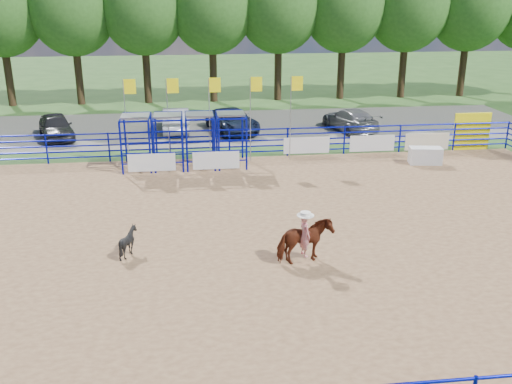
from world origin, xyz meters
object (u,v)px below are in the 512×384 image
at_px(announcer_table, 425,156).
at_px(car_b, 176,120).
at_px(horse_and_rider, 305,238).
at_px(car_a, 56,126).
at_px(calf, 128,242).
at_px(car_d, 350,120).
at_px(car_c, 233,121).

relative_size(announcer_table, car_b, 0.35).
bearing_deg(horse_and_rider, car_a, 122.38).
height_order(horse_and_rider, calf, horse_and_rider).
bearing_deg(car_d, car_b, -19.63).
xyz_separation_m(horse_and_rider, car_c, (-0.81, 17.89, -0.18)).
height_order(announcer_table, car_c, car_c).
distance_m(calf, car_a, 17.16).
distance_m(calf, car_b, 17.26).
distance_m(calf, car_c, 17.35).
relative_size(announcer_table, car_a, 0.37).
bearing_deg(calf, car_c, -39.14).
height_order(calf, car_c, car_c).
distance_m(announcer_table, car_c, 11.92).
bearing_deg(car_a, announcer_table, -39.64).
bearing_deg(car_a, calf, -89.47).
bearing_deg(calf, car_b, -27.80).
height_order(horse_and_rider, car_d, horse_and_rider).
bearing_deg(calf, car_d, -59.66).
xyz_separation_m(horse_and_rider, car_a, (-11.06, 17.44, -0.14)).
bearing_deg(car_b, announcer_table, 144.90).
distance_m(announcer_table, car_b, 14.90).
relative_size(calf, car_c, 0.19).
bearing_deg(car_b, car_d, 173.59).
bearing_deg(announcer_table, calf, -147.23).
height_order(announcer_table, horse_and_rider, horse_and_rider).
relative_size(calf, car_a, 0.22).
distance_m(announcer_table, horse_and_rider, 12.83).
bearing_deg(calf, car_a, -4.54).
xyz_separation_m(calf, car_b, (1.34, 17.21, 0.25)).
xyz_separation_m(car_b, car_c, (3.38, -0.52, -0.05)).
bearing_deg(announcer_table, horse_and_rider, -129.07).
distance_m(horse_and_rider, car_a, 20.65).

